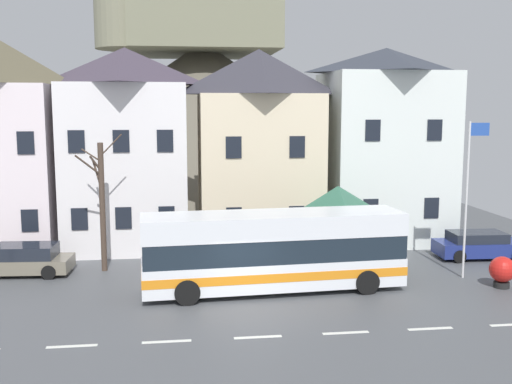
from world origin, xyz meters
TOP-DOWN VIEW (x-y plane):
  - ground_plane at (0.00, -0.00)m, footprint 40.00×60.00m
  - townhouse_00 at (-11.65, 11.55)m, footprint 5.60×5.16m
  - townhouse_01 at (-5.28, 12.40)m, footprint 6.39×6.87m
  - townhouse_02 at (1.88, 11.54)m, footprint 6.50×5.15m
  - townhouse_03 at (9.15, 11.97)m, footprint 6.69×6.00m
  - hilltop_castle at (-0.17, 34.20)m, footprint 40.07×40.07m
  - transit_bus at (1.32, 2.82)m, footprint 10.94×3.16m
  - bus_shelter at (4.88, 6.02)m, footprint 3.60×3.60m
  - parked_car_00 at (-9.66, 6.72)m, footprint 4.62×2.22m
  - parked_car_01 at (12.56, 6.93)m, footprint 4.58×2.14m
  - pedestrian_00 at (6.18, 4.88)m, footprint 0.33×0.33m
  - pedestrian_01 at (7.53, 4.45)m, footprint 0.33×0.33m
  - public_bench at (4.09, 7.88)m, footprint 1.60×0.48m
  - flagpole at (10.13, 3.63)m, footprint 0.95×0.10m
  - harbour_buoy at (10.97, 1.98)m, footprint 1.09×1.09m
  - bare_tree_00 at (-6.05, 6.93)m, footprint 2.05×1.46m

SIDE VIEW (x-z plane):
  - ground_plane at x=0.00m, z-range -0.06..0.00m
  - public_bench at x=4.09m, z-range 0.04..0.91m
  - parked_car_01 at x=12.56m, z-range -0.01..1.34m
  - parked_car_00 at x=-9.66m, z-range -0.02..1.36m
  - harbour_buoy at x=10.97m, z-range 0.07..1.41m
  - pedestrian_01 at x=7.53m, z-range 0.08..1.61m
  - pedestrian_00 at x=6.18m, z-range 0.10..1.62m
  - transit_bus at x=1.32m, z-range 0.01..3.29m
  - bus_shelter at x=4.88m, z-range 1.18..5.12m
  - bare_tree_00 at x=-6.05m, z-range 0.00..6.39m
  - flagpole at x=10.13m, z-range 0.56..7.54m
  - townhouse_02 at x=1.88m, z-range 0.00..10.68m
  - townhouse_01 at x=-5.28m, z-range 0.00..10.76m
  - townhouse_03 at x=9.15m, z-range 0.00..10.87m
  - townhouse_00 at x=-11.65m, z-range 0.00..11.10m
  - hilltop_castle at x=-0.17m, z-range -3.23..17.82m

